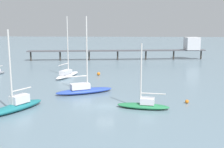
{
  "coord_description": "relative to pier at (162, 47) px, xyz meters",
  "views": [
    {
      "loc": [
        3.13,
        -39.34,
        11.98
      ],
      "look_at": [
        0.0,
        17.96,
        1.5
      ],
      "focal_mm": 45.56,
      "sensor_mm": 36.0,
      "label": 1
    }
  ],
  "objects": [
    {
      "name": "mooring_buoy_outer",
      "position": [
        -17.53,
        -28.82,
        -3.86
      ],
      "size": [
        0.75,
        0.75,
        0.75
      ],
      "primitive_type": "sphere",
      "color": "orange",
      "rests_on": "ground_plane"
    },
    {
      "name": "pier",
      "position": [
        0.0,
        0.0,
        0.0
      ],
      "size": [
        56.78,
        10.25,
        7.2
      ],
      "color": "#4C4C51",
      "rests_on": "ground_plane"
    },
    {
      "name": "sailboat_white",
      "position": [
        -24.29,
        -31.18,
        -3.44
      ],
      "size": [
        4.7,
        9.49,
        13.26
      ],
      "color": "white",
      "rests_on": "ground_plane"
    },
    {
      "name": "sailboat_blue",
      "position": [
        -18.36,
        -45.63,
        -3.46
      ],
      "size": [
        10.04,
        6.5,
        12.96
      ],
      "color": "#2D4CB7",
      "rests_on": "ground_plane"
    },
    {
      "name": "sailboat_teal",
      "position": [
        -26.15,
        -55.7,
        -3.43
      ],
      "size": [
        6.39,
        8.83,
        11.08
      ],
      "color": "#1E727A",
      "rests_on": "ground_plane"
    },
    {
      "name": "sailboat_green",
      "position": [
        -8.59,
        -53.71,
        -3.62
      ],
      "size": [
        7.64,
        3.31,
        9.17
      ],
      "color": "#287F4C",
      "rests_on": "ground_plane"
    },
    {
      "name": "mooring_buoy_inner",
      "position": [
        -1.99,
        -50.77,
        -3.96
      ],
      "size": [
        0.56,
        0.56,
        0.56
      ],
      "primitive_type": "sphere",
      "color": "orange",
      "rests_on": "ground_plane"
    },
    {
      "name": "ground_plane",
      "position": [
        -14.1,
        -53.07,
        -4.24
      ],
      "size": [
        400.0,
        400.0,
        0.0
      ],
      "primitive_type": "plane",
      "color": "slate"
    }
  ]
}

